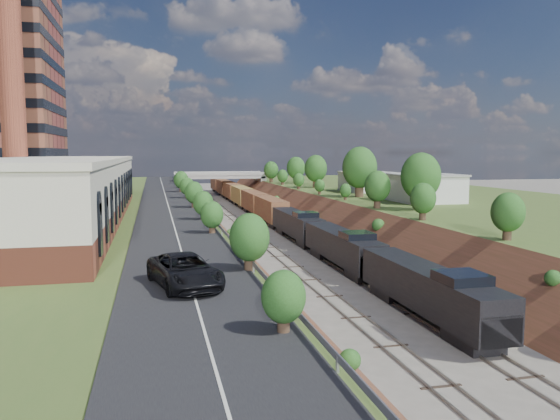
{
  "coord_description": "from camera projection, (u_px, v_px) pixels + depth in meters",
  "views": [
    {
      "loc": [
        -17.43,
        -26.02,
        12.56
      ],
      "look_at": [
        -3.33,
        34.78,
        6.0
      ],
      "focal_mm": 35.0,
      "sensor_mm": 36.0,
      "label": 1
    }
  ],
  "objects": [
    {
      "name": "platform_left",
      "position": [
        47.0,
        221.0,
        80.89
      ],
      "size": [
        44.0,
        180.0,
        5.0
      ],
      "primitive_type": "cube",
      "color": "#456027",
      "rests_on": "ground"
    },
    {
      "name": "freight_train",
      "position": [
        255.0,
        202.0,
        110.65
      ],
      "size": [
        3.06,
        155.97,
        4.57
      ],
      "color": "black",
      "rests_on": "ground"
    },
    {
      "name": "guardrail",
      "position": [
        194.0,
        198.0,
        85.23
      ],
      "size": [
        0.1,
        171.0,
        0.7
      ],
      "color": "#99999E",
      "rests_on": "platform_left"
    },
    {
      "name": "rail_right_track",
      "position": [
        280.0,
        229.0,
        89.14
      ],
      "size": [
        1.58,
        180.0,
        0.18
      ],
      "primitive_type": "cube",
      "color": "gray",
      "rests_on": "ground"
    },
    {
      "name": "road",
      "position": [
        167.0,
        201.0,
        84.55
      ],
      "size": [
        8.0,
        180.0,
        0.1
      ],
      "primitive_type": "cube",
      "color": "black",
      "rests_on": "platform_left"
    },
    {
      "name": "tree_right_large",
      "position": [
        421.0,
        177.0,
        72.03
      ],
      "size": [
        5.25,
        5.25,
        7.61
      ],
      "color": "#473323",
      "rests_on": "platform_right"
    },
    {
      "name": "rail_left_track",
      "position": [
        249.0,
        230.0,
        87.97
      ],
      "size": [
        1.58,
        180.0,
        0.18
      ],
      "primitive_type": "cube",
      "color": "gray",
      "rests_on": "ground"
    },
    {
      "name": "tree_left_crest",
      "position": [
        222.0,
        218.0,
        46.43
      ],
      "size": [
        2.45,
        2.45,
        3.55
      ],
      "color": "#473323",
      "rests_on": "platform_left"
    },
    {
      "name": "platform_right",
      "position": [
        449.0,
        210.0,
        95.72
      ],
      "size": [
        44.0,
        180.0,
        5.0
      ],
      "primitive_type": "cube",
      "color": "#456027",
      "rests_on": "ground"
    },
    {
      "name": "commercial_building",
      "position": [
        56.0,
        190.0,
        60.07
      ],
      "size": [
        14.3,
        62.3,
        7.0
      ],
      "color": "brown",
      "rests_on": "platform_left"
    },
    {
      "name": "ground",
      "position": [
        479.0,
        379.0,
        30.44
      ],
      "size": [
        400.0,
        400.0,
        0.0
      ],
      "primitive_type": "plane",
      "color": "#6B665B",
      "rests_on": "ground"
    },
    {
      "name": "embankment_right",
      "position": [
        329.0,
        228.0,
        91.04
      ],
      "size": [
        10.0,
        180.0,
        10.0
      ],
      "primitive_type": "cube",
      "rotation": [
        0.0,
        0.79,
        0.0
      ],
      "color": "brown",
      "rests_on": "ground"
    },
    {
      "name": "white_building_near",
      "position": [
        422.0,
        188.0,
        85.37
      ],
      "size": [
        9.0,
        12.0,
        4.0
      ],
      "primitive_type": "cube",
      "color": "silver",
      "rests_on": "platform_right"
    },
    {
      "name": "suv",
      "position": [
        185.0,
        271.0,
        30.39
      ],
      "size": [
        4.46,
        7.1,
        1.83
      ],
      "primitive_type": "imported",
      "rotation": [
        0.0,
        0.0,
        0.23
      ],
      "color": "black",
      "rests_on": "road"
    },
    {
      "name": "white_building_far",
      "position": [
        366.0,
        182.0,
        106.59
      ],
      "size": [
        8.0,
        10.0,
        3.6
      ],
      "primitive_type": "cube",
      "color": "silver",
      "rests_on": "platform_right"
    },
    {
      "name": "embankment_left",
      "position": [
        197.0,
        233.0,
        86.09
      ],
      "size": [
        10.0,
        180.0,
        10.0
      ],
      "primitive_type": "cube",
      "rotation": [
        0.0,
        0.79,
        0.0
      ],
      "color": "brown",
      "rests_on": "ground"
    },
    {
      "name": "smokestack",
      "position": [
        10.0,
        61.0,
        73.99
      ],
      "size": [
        3.2,
        3.2,
        40.0
      ],
      "primitive_type": "cylinder",
      "color": "brown",
      "rests_on": "platform_left"
    },
    {
      "name": "overpass",
      "position": [
        219.0,
        181.0,
        148.12
      ],
      "size": [
        24.5,
        8.3,
        7.4
      ],
      "color": "gray",
      "rests_on": "ground"
    }
  ]
}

